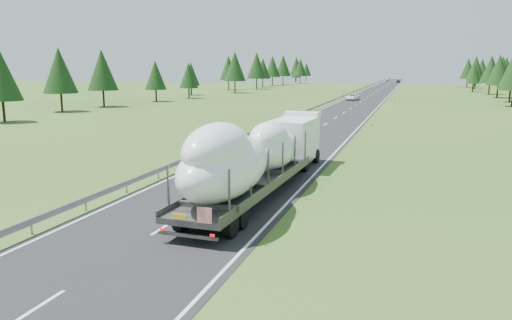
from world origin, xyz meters
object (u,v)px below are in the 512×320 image
(distant_car_dark, at_px, (398,81))
(distant_car_blue, at_px, (388,80))
(highway_sign, at_px, (395,94))
(distant_van, at_px, (353,97))
(boat_truck, at_px, (257,153))

(distant_car_dark, bearing_deg, distant_car_blue, 99.46)
(highway_sign, height_order, distant_van, highway_sign)
(boat_truck, height_order, distant_van, boat_truck)
(distant_car_blue, bearing_deg, boat_truck, -91.57)
(distant_car_dark, xyz_separation_m, distant_car_blue, (-6.61, 30.98, -0.07))
(highway_sign, relative_size, distant_car_blue, 0.67)
(distant_van, distance_m, distant_car_dark, 136.78)
(boat_truck, bearing_deg, distant_car_dark, 89.79)
(boat_truck, bearing_deg, highway_sign, 86.74)
(boat_truck, distance_m, distant_car_dark, 225.47)
(distant_van, xyz_separation_m, distant_car_dark, (5.68, 136.66, -0.02))
(distant_van, height_order, distant_car_dark, distant_van)
(boat_truck, bearing_deg, distant_car_blue, 91.29)
(distant_car_dark, bearing_deg, highway_sign, -91.01)
(highway_sign, xyz_separation_m, distant_car_blue, (-10.49, 174.07, -1.17))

